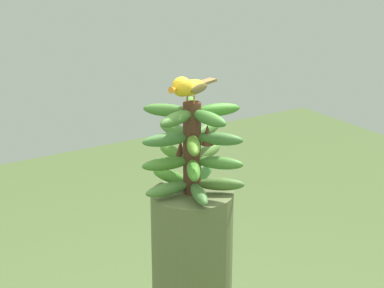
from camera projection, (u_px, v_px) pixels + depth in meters
name	position (u px, v px, depth m)	size (l,w,h in m)	color
banana_bunch	(192.00, 148.00, 1.90)	(0.30, 0.30, 0.27)	#4C2D1E
perched_bird	(188.00, 87.00, 1.83)	(0.10, 0.19, 0.08)	#C68933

